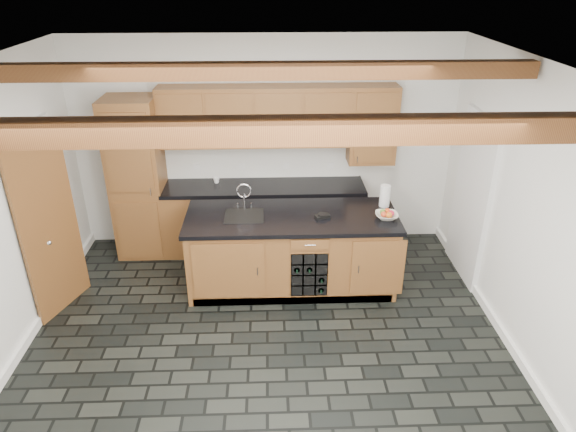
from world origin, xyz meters
name	(u,v)px	position (x,y,z in m)	size (l,w,h in m)	color
ground	(267,355)	(0.00, 0.00, 0.00)	(5.00, 5.00, 0.00)	black
room_shell	(256,196)	(-0.09, 0.53, 1.53)	(5.01, 5.00, 5.00)	white
back_cabinetry	(237,181)	(-0.38, 2.24, 0.98)	(3.65, 0.62, 2.20)	brown
island	(292,251)	(0.31, 1.28, 0.46)	(2.48, 0.96, 0.93)	brown
faucet	(244,212)	(-0.25, 1.33, 0.96)	(0.45, 0.40, 0.34)	black
kitchen_scale	(322,216)	(0.65, 1.22, 0.95)	(0.19, 0.14, 0.05)	black
fruit_bowl	(387,216)	(1.38, 1.18, 0.96)	(0.26, 0.26, 0.06)	beige
fruit_cluster	(387,213)	(1.38, 1.18, 1.00)	(0.16, 0.17, 0.07)	red
paper_towel	(385,196)	(1.42, 1.51, 1.06)	(0.12, 0.12, 0.27)	white
mug	(216,180)	(-0.65, 2.31, 0.97)	(0.09, 0.09, 0.08)	white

